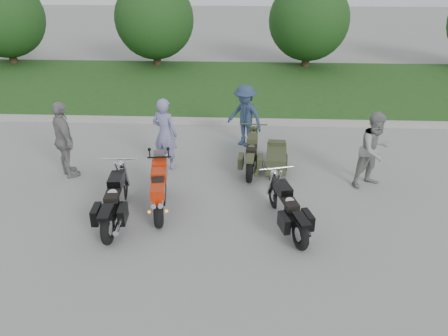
{
  "coord_description": "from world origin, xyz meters",
  "views": [
    {
      "loc": [
        1.17,
        -7.16,
        4.96
      ],
      "look_at": [
        0.77,
        1.19,
        0.8
      ],
      "focal_mm": 35.0,
      "sensor_mm": 36.0,
      "label": 1
    }
  ],
  "objects_px": {
    "person_stripe": "(165,134)",
    "person_denim": "(245,116)",
    "sportbike_red": "(159,188)",
    "cruiser_left": "(115,203)",
    "person_grey": "(375,150)",
    "person_back": "(64,140)",
    "cruiser_sidecar": "(266,157)",
    "cruiser_right": "(288,211)"
  },
  "relations": [
    {
      "from": "cruiser_sidecar",
      "to": "person_stripe",
      "type": "height_order",
      "value": "person_stripe"
    },
    {
      "from": "cruiser_left",
      "to": "cruiser_sidecar",
      "type": "distance_m",
      "value": 3.98
    },
    {
      "from": "sportbike_red",
      "to": "cruiser_right",
      "type": "xyz_separation_m",
      "value": [
        2.65,
        -0.56,
        -0.12
      ]
    },
    {
      "from": "sportbike_red",
      "to": "person_back",
      "type": "distance_m",
      "value": 2.96
    },
    {
      "from": "person_grey",
      "to": "sportbike_red",
      "type": "bearing_deg",
      "value": 167.13
    },
    {
      "from": "sportbike_red",
      "to": "person_denim",
      "type": "relative_size",
      "value": 1.08
    },
    {
      "from": "sportbike_red",
      "to": "cruiser_left",
      "type": "height_order",
      "value": "sportbike_red"
    },
    {
      "from": "cruiser_sidecar",
      "to": "person_denim",
      "type": "relative_size",
      "value": 1.17
    },
    {
      "from": "cruiser_left",
      "to": "person_grey",
      "type": "xyz_separation_m",
      "value": [
        5.55,
        1.85,
        0.46
      ]
    },
    {
      "from": "sportbike_red",
      "to": "person_back",
      "type": "relative_size",
      "value": 1.01
    },
    {
      "from": "person_grey",
      "to": "person_back",
      "type": "xyz_separation_m",
      "value": [
        -7.26,
        0.14,
        0.04
      ]
    },
    {
      "from": "person_back",
      "to": "cruiser_right",
      "type": "bearing_deg",
      "value": -149.82
    },
    {
      "from": "sportbike_red",
      "to": "cruiser_left",
      "type": "bearing_deg",
      "value": -156.81
    },
    {
      "from": "person_stripe",
      "to": "cruiser_sidecar",
      "type": "bearing_deg",
      "value": -159.95
    },
    {
      "from": "cruiser_right",
      "to": "person_denim",
      "type": "height_order",
      "value": "person_denim"
    },
    {
      "from": "cruiser_left",
      "to": "person_stripe",
      "type": "xyz_separation_m",
      "value": [
        0.61,
        2.55,
        0.48
      ]
    },
    {
      "from": "cruiser_right",
      "to": "person_denim",
      "type": "bearing_deg",
      "value": 86.83
    },
    {
      "from": "cruiser_left",
      "to": "cruiser_sidecar",
      "type": "height_order",
      "value": "cruiser_left"
    },
    {
      "from": "cruiser_left",
      "to": "person_back",
      "type": "bearing_deg",
      "value": 126.33
    },
    {
      "from": "cruiser_left",
      "to": "cruiser_right",
      "type": "distance_m",
      "value": 3.46
    },
    {
      "from": "cruiser_sidecar",
      "to": "person_back",
      "type": "distance_m",
      "value": 4.89
    },
    {
      "from": "cruiser_right",
      "to": "cruiser_left",
      "type": "bearing_deg",
      "value": 163.64
    },
    {
      "from": "cruiser_left",
      "to": "person_denim",
      "type": "relative_size",
      "value": 1.27
    },
    {
      "from": "person_denim",
      "to": "person_grey",
      "type": "bearing_deg",
      "value": -0.02
    },
    {
      "from": "person_stripe",
      "to": "person_denim",
      "type": "xyz_separation_m",
      "value": [
        1.96,
        1.53,
        -0.04
      ]
    },
    {
      "from": "cruiser_sidecar",
      "to": "person_stripe",
      "type": "bearing_deg",
      "value": -177.64
    },
    {
      "from": "cruiser_left",
      "to": "cruiser_right",
      "type": "height_order",
      "value": "cruiser_left"
    },
    {
      "from": "sportbike_red",
      "to": "cruiser_left",
      "type": "distance_m",
      "value": 0.96
    },
    {
      "from": "person_stripe",
      "to": "person_back",
      "type": "distance_m",
      "value": 2.39
    },
    {
      "from": "cruiser_sidecar",
      "to": "person_denim",
      "type": "xyz_separation_m",
      "value": [
        -0.54,
        1.61,
        0.51
      ]
    },
    {
      "from": "cruiser_left",
      "to": "person_grey",
      "type": "relative_size",
      "value": 1.24
    },
    {
      "from": "cruiser_left",
      "to": "person_back",
      "type": "relative_size",
      "value": 1.19
    },
    {
      "from": "person_back",
      "to": "person_denim",
      "type": "bearing_deg",
      "value": -102.03
    },
    {
      "from": "cruiser_right",
      "to": "person_grey",
      "type": "xyz_separation_m",
      "value": [
        2.08,
        1.92,
        0.49
      ]
    },
    {
      "from": "person_stripe",
      "to": "sportbike_red",
      "type": "bearing_deg",
      "value": 117.44
    },
    {
      "from": "person_grey",
      "to": "person_back",
      "type": "height_order",
      "value": "person_back"
    },
    {
      "from": "sportbike_red",
      "to": "cruiser_left",
      "type": "xyz_separation_m",
      "value": [
        -0.81,
        -0.49,
        -0.09
      ]
    },
    {
      "from": "person_denim",
      "to": "person_back",
      "type": "distance_m",
      "value": 4.77
    },
    {
      "from": "person_grey",
      "to": "person_denim",
      "type": "relative_size",
      "value": 1.03
    },
    {
      "from": "cruiser_right",
      "to": "person_denim",
      "type": "relative_size",
      "value": 1.17
    },
    {
      "from": "cruiser_sidecar",
      "to": "person_stripe",
      "type": "xyz_separation_m",
      "value": [
        -2.51,
        0.07,
        0.55
      ]
    },
    {
      "from": "person_denim",
      "to": "cruiser_left",
      "type": "bearing_deg",
      "value": -85.24
    }
  ]
}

